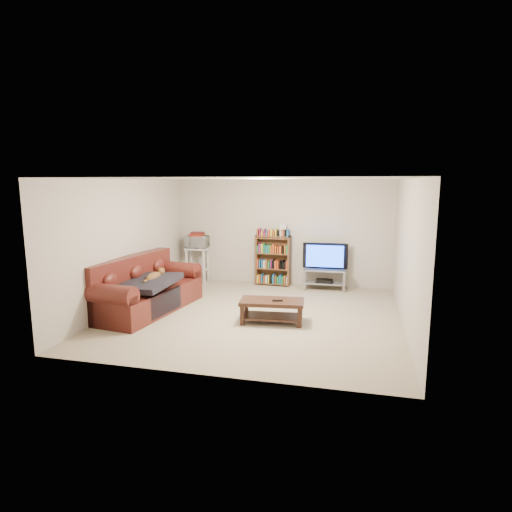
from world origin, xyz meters
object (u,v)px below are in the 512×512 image
(sofa, at_px, (144,292))
(bookshelf, at_px, (273,260))
(tv_stand, at_px, (324,276))
(coffee_table, at_px, (272,307))

(sofa, bearing_deg, bookshelf, 59.41)
(sofa, distance_m, tv_stand, 3.91)
(coffee_table, relative_size, tv_stand, 1.20)
(tv_stand, bearing_deg, bookshelf, 172.30)
(coffee_table, height_order, bookshelf, bookshelf)
(coffee_table, bearing_deg, sofa, 171.04)
(sofa, xyz_separation_m, coffee_table, (2.45, -0.14, -0.07))
(coffee_table, xyz_separation_m, tv_stand, (0.67, 2.49, 0.04))
(tv_stand, bearing_deg, sofa, -144.55)
(coffee_table, bearing_deg, tv_stand, 69.11)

